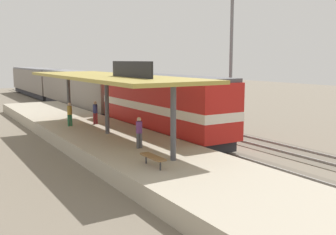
# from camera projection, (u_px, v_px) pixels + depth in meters

# --- Properties ---
(ground_plane) EXTENTS (120.00, 120.00, 0.00)m
(ground_plane) POSITION_uv_depth(u_px,v_px,m) (190.00, 137.00, 28.89)
(ground_plane) COLOR #706656
(track_near) EXTENTS (3.20, 110.00, 0.16)m
(track_near) POSITION_uv_depth(u_px,v_px,m) (167.00, 139.00, 27.84)
(track_near) COLOR #5F5649
(track_near) RESTS_ON ground
(track_far) EXTENTS (3.20, 110.00, 0.16)m
(track_far) POSITION_uv_depth(u_px,v_px,m) (217.00, 133.00, 30.24)
(track_far) COLOR #5F5649
(track_far) RESTS_ON ground
(platform) EXTENTS (6.00, 44.00, 0.90)m
(platform) POSITION_uv_depth(u_px,v_px,m) (108.00, 140.00, 25.39)
(platform) COLOR #A89E89
(platform) RESTS_ON ground
(station_canopy) EXTENTS (5.20, 18.00, 4.70)m
(station_canopy) POSITION_uv_depth(u_px,v_px,m) (107.00, 78.00, 24.71)
(station_canopy) COLOR #47474C
(station_canopy) RESTS_ON platform
(platform_bench) EXTENTS (0.44, 1.70, 0.50)m
(platform_bench) POSITION_uv_depth(u_px,v_px,m) (153.00, 157.00, 17.38)
(platform_bench) COLOR #333338
(platform_bench) RESTS_ON platform
(locomotive) EXTENTS (2.93, 14.43, 4.44)m
(locomotive) POSITION_uv_depth(u_px,v_px,m) (161.00, 105.00, 28.23)
(locomotive) COLOR #28282D
(locomotive) RESTS_ON track_near
(passenger_carriage_front) EXTENTS (2.90, 20.00, 4.24)m
(passenger_carriage_front) POSITION_uv_depth(u_px,v_px,m) (79.00, 90.00, 43.38)
(passenger_carriage_front) COLOR #28282D
(passenger_carriage_front) RESTS_ON track_near
(passenger_carriage_rear) EXTENTS (2.90, 20.00, 4.24)m
(passenger_carriage_rear) POSITION_uv_depth(u_px,v_px,m) (35.00, 81.00, 60.88)
(passenger_carriage_rear) COLOR #28282D
(passenger_carriage_rear) RESTS_ON track_near
(freight_car) EXTENTS (2.80, 12.00, 3.54)m
(freight_car) POSITION_uv_depth(u_px,v_px,m) (163.00, 99.00, 36.88)
(freight_car) COLOR #28282D
(freight_car) RESTS_ON track_far
(light_mast) EXTENTS (1.10, 1.10, 11.70)m
(light_mast) POSITION_uv_depth(u_px,v_px,m) (232.00, 27.00, 32.60)
(light_mast) COLOR slate
(light_mast) RESTS_ON ground
(person_waiting) EXTENTS (0.34, 0.34, 1.71)m
(person_waiting) POSITION_uv_depth(u_px,v_px,m) (70.00, 113.00, 27.99)
(person_waiting) COLOR #23603D
(person_waiting) RESTS_ON platform
(person_walking) EXTENTS (0.34, 0.34, 1.71)m
(person_walking) POSITION_uv_depth(u_px,v_px,m) (139.00, 131.00, 20.97)
(person_walking) COLOR #4C4C51
(person_walking) RESTS_ON platform
(person_boarding) EXTENTS (0.34, 0.34, 1.71)m
(person_boarding) POSITION_uv_depth(u_px,v_px,m) (95.00, 111.00, 28.92)
(person_boarding) COLOR maroon
(person_boarding) RESTS_ON platform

